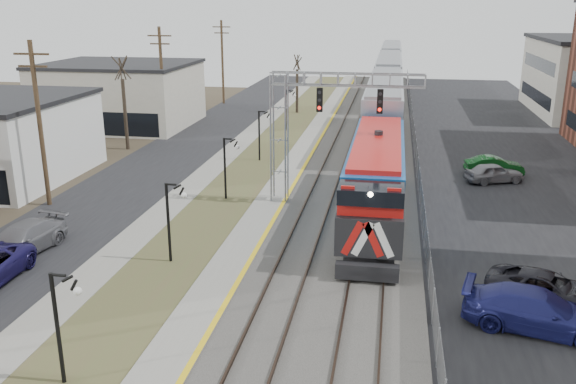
# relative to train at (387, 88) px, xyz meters

# --- Properties ---
(street_west) EXTENTS (7.00, 120.00, 0.04)m
(street_west) POSITION_rel_train_xyz_m (-17.00, -26.41, -2.90)
(street_west) COLOR black
(street_west) RESTS_ON ground
(sidewalk) EXTENTS (2.00, 120.00, 0.08)m
(sidewalk) POSITION_rel_train_xyz_m (-12.50, -26.41, -2.88)
(sidewalk) COLOR gray
(sidewalk) RESTS_ON ground
(grass_median) EXTENTS (4.00, 120.00, 0.06)m
(grass_median) POSITION_rel_train_xyz_m (-9.50, -26.41, -2.89)
(grass_median) COLOR #4B522B
(grass_median) RESTS_ON ground
(platform) EXTENTS (2.00, 120.00, 0.24)m
(platform) POSITION_rel_train_xyz_m (-6.50, -26.41, -2.80)
(platform) COLOR gray
(platform) RESTS_ON ground
(ballast_bed) EXTENTS (8.00, 120.00, 0.20)m
(ballast_bed) POSITION_rel_train_xyz_m (-1.50, -26.41, -2.82)
(ballast_bed) COLOR #595651
(ballast_bed) RESTS_ON ground
(parking_lot) EXTENTS (16.00, 120.00, 0.04)m
(parking_lot) POSITION_rel_train_xyz_m (10.50, -26.41, -2.90)
(parking_lot) COLOR black
(parking_lot) RESTS_ON ground
(platform_edge) EXTENTS (0.24, 120.00, 0.01)m
(platform_edge) POSITION_rel_train_xyz_m (-5.62, -26.41, -2.67)
(platform_edge) COLOR gold
(platform_edge) RESTS_ON platform
(track_near) EXTENTS (1.58, 120.00, 0.15)m
(track_near) POSITION_rel_train_xyz_m (-3.50, -26.41, -2.64)
(track_near) COLOR #2D2119
(track_near) RESTS_ON ballast_bed
(track_far) EXTENTS (1.58, 120.00, 0.15)m
(track_far) POSITION_rel_train_xyz_m (-0.00, -26.41, -2.64)
(track_far) COLOR #2D2119
(track_far) RESTS_ON ballast_bed
(train) EXTENTS (3.00, 85.85, 5.33)m
(train) POSITION_rel_train_xyz_m (0.00, 0.00, 0.00)
(train) COLOR #134F9A
(train) RESTS_ON ground
(signal_gantry) EXTENTS (9.00, 1.07, 8.15)m
(signal_gantry) POSITION_rel_train_xyz_m (-4.28, -33.42, 2.67)
(signal_gantry) COLOR gray
(signal_gantry) RESTS_ON ground
(lampposts) EXTENTS (0.14, 62.14, 4.00)m
(lampposts) POSITION_rel_train_xyz_m (-9.50, -43.13, -0.92)
(lampposts) COLOR black
(lampposts) RESTS_ON ground
(utility_poles) EXTENTS (0.28, 80.28, 10.00)m
(utility_poles) POSITION_rel_train_xyz_m (-20.00, -36.41, 2.08)
(utility_poles) COLOR #4C3823
(utility_poles) RESTS_ON ground
(fence) EXTENTS (0.04, 120.00, 1.60)m
(fence) POSITION_rel_train_xyz_m (2.70, -26.41, -2.12)
(fence) COLOR gray
(fence) RESTS_ON ground
(bare_trees) EXTENTS (12.30, 42.30, 5.95)m
(bare_trees) POSITION_rel_train_xyz_m (-18.16, -22.50, -0.22)
(bare_trees) COLOR #382D23
(bare_trees) RESTS_ON ground
(car_lot_c) EXTENTS (5.30, 3.83, 1.34)m
(car_lot_c) POSITION_rel_train_xyz_m (7.43, -44.84, -2.25)
(car_lot_c) COLOR black
(car_lot_c) RESTS_ON ground
(car_lot_d) EXTENTS (5.85, 3.38, 1.59)m
(car_lot_d) POSITION_rel_train_xyz_m (6.56, -47.12, -2.12)
(car_lot_d) COLOR navy
(car_lot_d) RESTS_ON ground
(car_lot_e) EXTENTS (4.31, 2.94, 1.36)m
(car_lot_e) POSITION_rel_train_xyz_m (7.90, -26.62, -2.24)
(car_lot_e) COLOR gray
(car_lot_e) RESTS_ON ground
(car_lot_f) EXTENTS (4.23, 1.82, 1.36)m
(car_lot_f) POSITION_rel_train_xyz_m (8.18, -24.65, -2.24)
(car_lot_f) COLOR #0D4415
(car_lot_f) RESTS_ON ground
(car_street_b) EXTENTS (2.95, 5.42, 1.49)m
(car_street_b) POSITION_rel_train_xyz_m (-17.11, -43.74, -2.17)
(car_street_b) COLOR slate
(car_street_b) RESTS_ON ground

